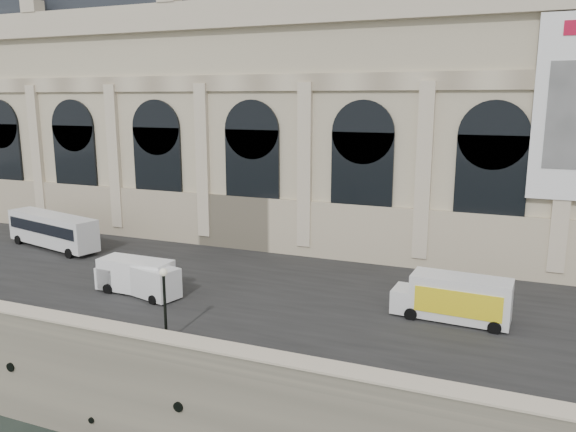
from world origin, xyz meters
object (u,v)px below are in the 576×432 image
at_px(van_c, 132,275).
at_px(lamp_right, 165,306).
at_px(box_truck, 453,298).
at_px(bus_left, 53,230).
at_px(van_b, 145,280).

bearing_deg(van_c, lamp_right, -41.60).
bearing_deg(box_truck, bus_left, 173.94).
xyz_separation_m(bus_left, van_b, (15.54, -7.29, -0.66)).
height_order(box_truck, lamp_right, lamp_right).
distance_m(bus_left, box_truck, 36.39).
height_order(bus_left, lamp_right, lamp_right).
height_order(bus_left, box_truck, bus_left).
bearing_deg(bus_left, box_truck, -6.06).
relative_size(bus_left, lamp_right, 2.53).
bearing_deg(lamp_right, van_c, 138.40).
relative_size(van_b, van_c, 0.97).
bearing_deg(van_b, box_truck, 9.48).
relative_size(van_c, lamp_right, 1.26).
height_order(bus_left, van_b, bus_left).
height_order(van_c, lamp_right, lamp_right).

